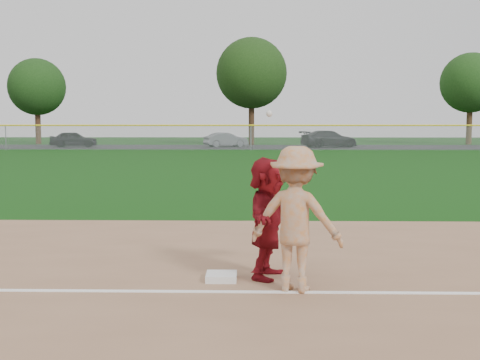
{
  "coord_description": "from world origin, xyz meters",
  "views": [
    {
      "loc": [
        0.23,
        -8.62,
        2.28
      ],
      "look_at": [
        0.0,
        1.5,
        1.3
      ],
      "focal_mm": 45.0,
      "sensor_mm": 36.0,
      "label": 1
    }
  ],
  "objects_px": {
    "car_left": "(74,139)",
    "car_right": "(329,139)",
    "car_mid": "(226,140)",
    "first_base": "(221,277)",
    "base_runner": "(267,218)"
  },
  "relations": [
    {
      "from": "car_left",
      "to": "car_right",
      "type": "relative_size",
      "value": 0.8
    },
    {
      "from": "car_right",
      "to": "car_mid",
      "type": "bearing_deg",
      "value": 66.61
    },
    {
      "from": "first_base",
      "to": "car_left",
      "type": "bearing_deg",
      "value": 109.14
    },
    {
      "from": "first_base",
      "to": "car_mid",
      "type": "distance_m",
      "value": 46.16
    },
    {
      "from": "base_runner",
      "to": "car_right",
      "type": "height_order",
      "value": "base_runner"
    },
    {
      "from": "first_base",
      "to": "car_mid",
      "type": "relative_size",
      "value": 0.11
    },
    {
      "from": "base_runner",
      "to": "car_left",
      "type": "relative_size",
      "value": 0.42
    },
    {
      "from": "first_base",
      "to": "car_left",
      "type": "relative_size",
      "value": 0.11
    },
    {
      "from": "car_left",
      "to": "car_mid",
      "type": "xyz_separation_m",
      "value": [
        13.74,
        0.54,
        -0.06
      ]
    },
    {
      "from": "car_mid",
      "to": "car_right",
      "type": "relative_size",
      "value": 0.76
    },
    {
      "from": "first_base",
      "to": "base_runner",
      "type": "xyz_separation_m",
      "value": [
        0.65,
        0.18,
        0.83
      ]
    },
    {
      "from": "base_runner",
      "to": "car_mid",
      "type": "bearing_deg",
      "value": 19.79
    },
    {
      "from": "base_runner",
      "to": "car_left",
      "type": "xyz_separation_m",
      "value": [
        -16.47,
        45.38,
        -0.18
      ]
    },
    {
      "from": "car_mid",
      "to": "car_right",
      "type": "xyz_separation_m",
      "value": [
        9.26,
        -0.63,
        0.1
      ]
    },
    {
      "from": "car_mid",
      "to": "base_runner",
      "type": "bearing_deg",
      "value": 158.8
    }
  ]
}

